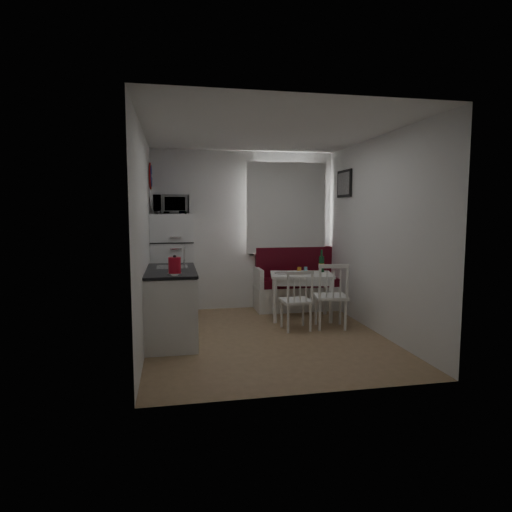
{
  "coord_description": "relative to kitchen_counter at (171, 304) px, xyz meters",
  "views": [
    {
      "loc": [
        -1.16,
        -5.26,
        1.62
      ],
      "look_at": [
        -0.04,
        0.5,
        1.01
      ],
      "focal_mm": 30.0,
      "sensor_mm": 36.0,
      "label": 1
    }
  ],
  "objects": [
    {
      "name": "floor",
      "position": [
        1.2,
        -0.16,
        -0.46
      ],
      "size": [
        3.0,
        3.5,
        0.02
      ],
      "primitive_type": "cube",
      "color": "#93744E",
      "rests_on": "ground"
    },
    {
      "name": "ceiling",
      "position": [
        1.2,
        -0.16,
        2.14
      ],
      "size": [
        3.0,
        3.5,
        0.02
      ],
      "primitive_type": "cube",
      "color": "white",
      "rests_on": "wall_back"
    },
    {
      "name": "wall_back",
      "position": [
        1.2,
        1.59,
        0.84
      ],
      "size": [
        3.0,
        0.02,
        2.6
      ],
      "primitive_type": "cube",
      "color": "white",
      "rests_on": "floor"
    },
    {
      "name": "wall_front",
      "position": [
        1.2,
        -1.91,
        0.84
      ],
      "size": [
        3.0,
        0.02,
        2.6
      ],
      "primitive_type": "cube",
      "color": "white",
      "rests_on": "floor"
    },
    {
      "name": "wall_left",
      "position": [
        -0.3,
        -0.16,
        0.84
      ],
      "size": [
        0.02,
        3.5,
        2.6
      ],
      "primitive_type": "cube",
      "color": "white",
      "rests_on": "floor"
    },
    {
      "name": "wall_right",
      "position": [
        2.7,
        -0.16,
        0.84
      ],
      "size": [
        0.02,
        3.5,
        2.6
      ],
      "primitive_type": "cube",
      "color": "white",
      "rests_on": "floor"
    },
    {
      "name": "window",
      "position": [
        1.9,
        1.56,
        1.17
      ],
      "size": [
        1.22,
        0.06,
        1.47
      ],
      "primitive_type": "cube",
      "color": "white",
      "rests_on": "wall_back"
    },
    {
      "name": "curtain",
      "position": [
        1.9,
        1.49,
        1.22
      ],
      "size": [
        1.35,
        0.02,
        1.5
      ],
      "primitive_type": "cube",
      "color": "white",
      "rests_on": "wall_back"
    },
    {
      "name": "kitchen_counter",
      "position": [
        0.0,
        0.0,
        0.0
      ],
      "size": [
        0.62,
        1.32,
        1.16
      ],
      "color": "white",
      "rests_on": "floor"
    },
    {
      "name": "wall_sign",
      "position": [
        -0.27,
        1.29,
        1.69
      ],
      "size": [
        0.03,
        0.4,
        0.4
      ],
      "primitive_type": "cylinder",
      "rotation": [
        0.0,
        1.57,
        0.0
      ],
      "color": "navy",
      "rests_on": "wall_left"
    },
    {
      "name": "picture_frame",
      "position": [
        2.67,
        0.94,
        1.59
      ],
      "size": [
        0.04,
        0.52,
        0.42
      ],
      "primitive_type": "cube",
      "color": "black",
      "rests_on": "wall_right"
    },
    {
      "name": "bench",
      "position": [
        2.06,
        1.36,
        -0.12
      ],
      "size": [
        1.42,
        0.55,
        1.02
      ],
      "color": "white",
      "rests_on": "floor"
    },
    {
      "name": "dining_table",
      "position": [
        1.93,
        0.71,
        0.16
      ],
      "size": [
        1.03,
        0.81,
        0.69
      ],
      "rotation": [
        0.0,
        0.0,
        -0.2
      ],
      "color": "white",
      "rests_on": "floor"
    },
    {
      "name": "chair_left",
      "position": [
        1.68,
        0.05,
        0.06
      ],
      "size": [
        0.41,
        0.39,
        0.45
      ],
      "rotation": [
        0.0,
        0.0,
        0.04
      ],
      "color": "white",
      "rests_on": "floor"
    },
    {
      "name": "chair_right",
      "position": [
        2.18,
        0.04,
        0.11
      ],
      "size": [
        0.49,
        0.48,
        0.49
      ],
      "rotation": [
        0.0,
        0.0,
        -0.17
      ],
      "color": "white",
      "rests_on": "floor"
    },
    {
      "name": "fridge",
      "position": [
        0.02,
        1.24,
        0.34
      ],
      "size": [
        0.63,
        0.63,
        1.58
      ],
      "primitive_type": "cube",
      "color": "white",
      "rests_on": "floor"
    },
    {
      "name": "microwave",
      "position": [
        0.02,
        1.19,
        1.27
      ],
      "size": [
        0.52,
        0.35,
        0.29
      ],
      "primitive_type": "imported",
      "color": "white",
      "rests_on": "fridge"
    },
    {
      "name": "kettle",
      "position": [
        0.05,
        -0.54,
        0.56
      ],
      "size": [
        0.17,
        0.17,
        0.22
      ],
      "primitive_type": "cylinder",
      "color": "red",
      "rests_on": "kitchen_counter"
    },
    {
      "name": "wine_bottle",
      "position": [
        2.28,
        0.81,
        0.41
      ],
      "size": [
        0.09,
        0.09,
        0.34
      ],
      "primitive_type": null,
      "color": "#154223",
      "rests_on": "dining_table"
    },
    {
      "name": "drinking_glass_orange",
      "position": [
        1.88,
        0.66,
        0.29
      ],
      "size": [
        0.06,
        0.06,
        0.1
      ],
      "primitive_type": "cylinder",
      "color": "orange",
      "rests_on": "dining_table"
    },
    {
      "name": "drinking_glass_blue",
      "position": [
        2.01,
        0.76,
        0.28
      ],
      "size": [
        0.06,
        0.06,
        0.09
      ],
      "primitive_type": "cylinder",
      "color": "#6EA7BB",
      "rests_on": "dining_table"
    },
    {
      "name": "plate",
      "position": [
        1.63,
        0.73,
        0.24
      ],
      "size": [
        0.22,
        0.22,
        0.02
      ],
      "primitive_type": "cylinder",
      "color": "white",
      "rests_on": "dining_table"
    }
  ]
}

